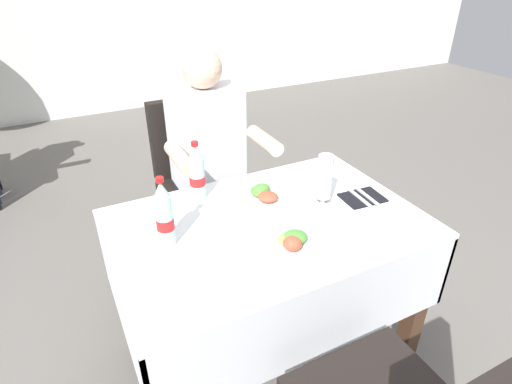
# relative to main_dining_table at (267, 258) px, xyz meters

# --- Properties ---
(ground_plane) EXTENTS (11.00, 11.00, 0.00)m
(ground_plane) POSITION_rel_main_dining_table_xyz_m (0.11, -0.12, -0.57)
(ground_plane) COLOR #66605B
(main_dining_table) EXTENTS (1.18, 0.78, 0.75)m
(main_dining_table) POSITION_rel_main_dining_table_xyz_m (0.00, 0.00, 0.00)
(main_dining_table) COLOR white
(main_dining_table) RESTS_ON ground
(chair_far_diner_seat) EXTENTS (0.44, 0.50, 0.97)m
(chair_far_diner_seat) POSITION_rel_main_dining_table_xyz_m (0.00, 0.78, -0.02)
(chair_far_diner_seat) COLOR black
(chair_far_diner_seat) RESTS_ON ground
(seated_diner_far) EXTENTS (0.50, 0.46, 1.26)m
(seated_diner_far) POSITION_rel_main_dining_table_xyz_m (0.04, 0.67, 0.14)
(seated_diner_far) COLOR #282D42
(seated_diner_far) RESTS_ON ground
(plate_near_camera) EXTENTS (0.22, 0.22, 0.06)m
(plate_near_camera) POSITION_rel_main_dining_table_xyz_m (-0.00, -0.17, 0.19)
(plate_near_camera) COLOR white
(plate_near_camera) RESTS_ON main_dining_table
(plate_far_diner) EXTENTS (0.22, 0.22, 0.06)m
(plate_far_diner) POSITION_rel_main_dining_table_xyz_m (0.06, 0.16, 0.19)
(plate_far_diner) COLOR white
(plate_far_diner) RESTS_ON main_dining_table
(beer_glass_left) EXTENTS (0.07, 0.07, 0.22)m
(beer_glass_left) POSITION_rel_main_dining_table_xyz_m (0.26, 0.01, 0.29)
(beer_glass_left) COLOR white
(beer_glass_left) RESTS_ON main_dining_table
(cola_bottle_primary) EXTENTS (0.06, 0.06, 0.25)m
(cola_bottle_primary) POSITION_rel_main_dining_table_xyz_m (-0.17, 0.29, 0.29)
(cola_bottle_primary) COLOR silver
(cola_bottle_primary) RESTS_ON main_dining_table
(cola_bottle_secondary) EXTENTS (0.06, 0.06, 0.27)m
(cola_bottle_secondary) POSITION_rel_main_dining_table_xyz_m (-0.38, 0.04, 0.29)
(cola_bottle_secondary) COLOR silver
(cola_bottle_secondary) RESTS_ON main_dining_table
(napkin_cutlery_set) EXTENTS (0.18, 0.19, 0.01)m
(napkin_cutlery_set) POSITION_rel_main_dining_table_xyz_m (0.44, -0.03, 0.18)
(napkin_cutlery_set) COLOR black
(napkin_cutlery_set) RESTS_ON main_dining_table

